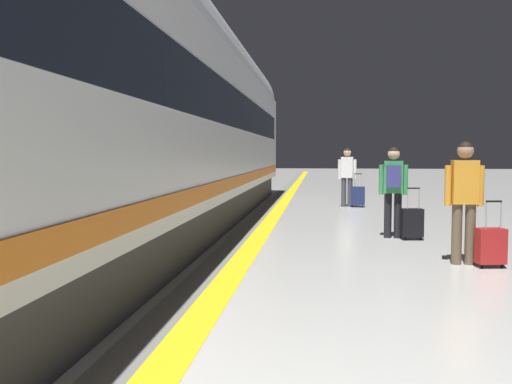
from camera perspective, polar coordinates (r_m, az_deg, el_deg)
name	(u,v)px	position (r m, az deg, el deg)	size (l,w,h in m)	color
safety_line_strip	(251,247)	(9.63, -0.49, -5.55)	(0.36, 80.00, 0.01)	yellow
tactile_edge_band	(234,247)	(9.67, -2.19, -5.52)	(0.53, 80.00, 0.01)	slate
high_speed_train	(18,66)	(6.61, -22.71, 11.60)	(2.94, 35.00, 4.97)	#38383D
passenger_near	(464,193)	(8.59, 20.16, -0.13)	(0.55, 0.23, 1.75)	brown
suitcase_near	(491,246)	(8.55, 22.45, -5.01)	(0.41, 0.29, 0.94)	#A51E1E
passenger_mid	(347,173)	(17.02, 9.11, 1.92)	(0.54, 0.26, 1.74)	#383842
suitcase_mid	(358,196)	(16.97, 10.19, -0.39)	(0.41, 0.29, 1.00)	#19234C
passenger_far	(393,184)	(10.89, 13.60, 0.76)	(0.53, 0.35, 1.70)	black
suitcase_far	(412,223)	(10.80, 15.36, -2.98)	(0.40, 0.28, 0.97)	black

